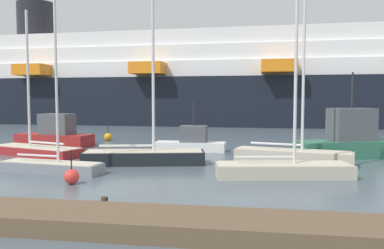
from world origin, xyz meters
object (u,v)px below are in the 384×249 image
at_px(sailboat_0, 293,153).
at_px(sailboat_1, 51,164).
at_px(sailboat_3, 36,149).
at_px(fishing_boat_2, 191,142).
at_px(fishing_boat_0, 55,134).
at_px(channel_buoy_0, 108,137).
at_px(fishing_boat_1, 348,140).
at_px(sailboat_4, 284,166).
at_px(sailboat_2, 144,154).
at_px(channel_buoy_1, 72,176).
at_px(cruise_ship, 164,83).

bearing_deg(sailboat_0, sailboat_1, -145.53).
distance_m(sailboat_3, fishing_boat_2, 11.31).
xyz_separation_m(sailboat_0, fishing_boat_0, (-19.15, 6.14, 0.30)).
relative_size(sailboat_3, channel_buoy_0, 6.91).
distance_m(fishing_boat_2, channel_buoy_0, 10.62).
relative_size(sailboat_1, fishing_boat_0, 1.43).
relative_size(fishing_boat_0, fishing_boat_1, 0.95).
bearing_deg(sailboat_4, fishing_boat_1, 47.06).
xyz_separation_m(sailboat_0, fishing_boat_1, (3.98, 3.17, 0.53)).
height_order(sailboat_0, fishing_boat_1, sailboat_0).
bearing_deg(sailboat_3, sailboat_0, -164.61).
height_order(sailboat_4, fishing_boat_0, sailboat_4).
relative_size(sailboat_2, channel_buoy_0, 8.80).
bearing_deg(channel_buoy_0, fishing_boat_2, -32.41).
distance_m(fishing_boat_1, channel_buoy_0, 21.36).
bearing_deg(sailboat_1, fishing_boat_2, 64.94).
height_order(fishing_boat_0, channel_buoy_1, fishing_boat_0).
bearing_deg(channel_buoy_0, sailboat_4, -44.04).
distance_m(sailboat_3, fishing_boat_0, 5.59).
relative_size(fishing_boat_0, fishing_boat_2, 1.28).
bearing_deg(sailboat_4, channel_buoy_0, 126.15).
xyz_separation_m(sailboat_4, fishing_boat_2, (-6.24, 9.01, 0.12)).
bearing_deg(fishing_boat_0, sailboat_3, -65.83).
bearing_deg(fishing_boat_0, fishing_boat_2, 2.49).
bearing_deg(cruise_ship, sailboat_3, -88.80).
height_order(sailboat_3, fishing_boat_1, sailboat_3).
xyz_separation_m(sailboat_1, fishing_boat_2, (6.18, 9.76, 0.20)).
bearing_deg(sailboat_1, channel_buoy_1, -38.16).
distance_m(sailboat_2, channel_buoy_0, 13.87).
xyz_separation_m(fishing_boat_0, fishing_boat_2, (12.03, -1.41, -0.31)).
bearing_deg(sailboat_0, sailboat_2, -156.67).
height_order(sailboat_0, fishing_boat_0, sailboat_0).
bearing_deg(fishing_boat_0, sailboat_4, -20.54).
bearing_deg(sailboat_4, fishing_boat_2, 114.89).
bearing_deg(sailboat_1, fishing_boat_0, 124.92).
height_order(fishing_boat_2, channel_buoy_1, fishing_boat_2).
bearing_deg(sailboat_2, sailboat_3, 153.70).
xyz_separation_m(sailboat_0, cruise_ship, (-17.14, 38.47, 5.85)).
bearing_deg(sailboat_0, sailboat_3, -168.71).
xyz_separation_m(sailboat_2, sailboat_4, (8.18, -2.75, -0.06)).
relative_size(sailboat_0, cruise_ship, 0.10).
xyz_separation_m(channel_buoy_0, cruise_ship, (-1.05, 28.04, 6.16)).
xyz_separation_m(sailboat_0, sailboat_2, (-9.06, -1.53, -0.06)).
relative_size(fishing_boat_1, channel_buoy_1, 4.54).
bearing_deg(channel_buoy_0, fishing_boat_0, -125.56).
xyz_separation_m(fishing_boat_1, cruise_ship, (-21.12, 35.30, 5.32)).
relative_size(sailboat_4, fishing_boat_0, 1.72).
bearing_deg(sailboat_3, cruise_ship, -73.01).
relative_size(sailboat_3, fishing_boat_0, 1.47).
xyz_separation_m(sailboat_3, fishing_boat_2, (10.59, 3.97, 0.21)).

